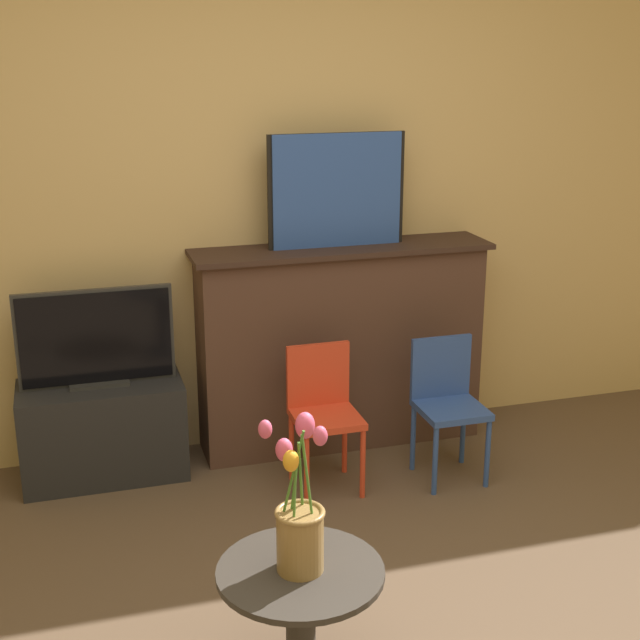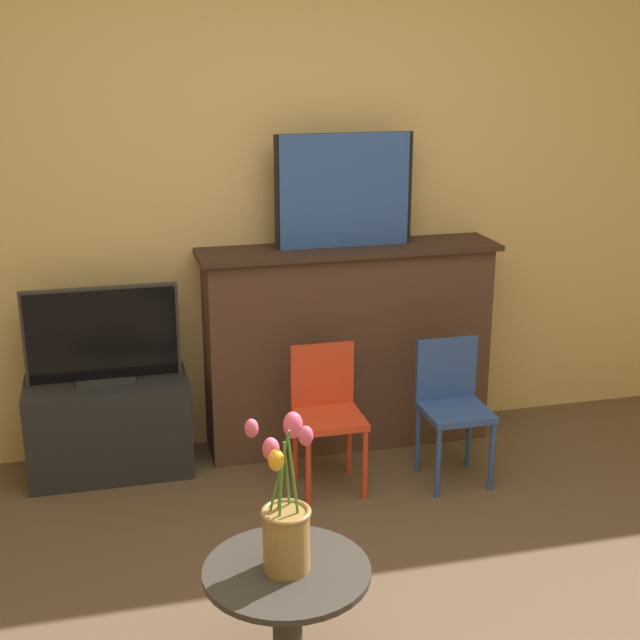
{
  "view_description": "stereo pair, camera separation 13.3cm",
  "coord_description": "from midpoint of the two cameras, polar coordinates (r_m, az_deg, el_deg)",
  "views": [
    {
      "loc": [
        -0.91,
        -1.98,
        1.93
      ],
      "look_at": [
        0.03,
        1.17,
        0.9
      ],
      "focal_mm": 50.0,
      "sensor_mm": 36.0,
      "label": 1
    },
    {
      "loc": [
        -0.78,
        -2.01,
        1.93
      ],
      "look_at": [
        0.03,
        1.17,
        0.9
      ],
      "focal_mm": 50.0,
      "sensor_mm": 36.0,
      "label": 2
    }
  ],
  "objects": [
    {
      "name": "vase_tulips",
      "position": [
        2.65,
        -0.75,
        -12.75
      ],
      "size": [
        0.18,
        0.21,
        0.47
      ],
      "color": "olive",
      "rests_on": "side_table"
    },
    {
      "name": "tv_monitor",
      "position": [
        4.1,
        -12.85,
        -1.03
      ],
      "size": [
        0.69,
        0.12,
        0.44
      ],
      "color": "#2D2D2D",
      "rests_on": "tv_stand"
    },
    {
      "name": "chair_red",
      "position": [
        3.98,
        1.39,
        -5.58
      ],
      "size": [
        0.29,
        0.29,
        0.64
      ],
      "color": "red",
      "rests_on": "ground"
    },
    {
      "name": "fireplace_mantel",
      "position": [
        4.36,
        2.65,
        -1.52
      ],
      "size": [
        1.44,
        0.34,
        1.0
      ],
      "color": "#4C3328",
      "rests_on": "ground"
    },
    {
      "name": "wall_back",
      "position": [
        4.25,
        -2.75,
        9.56
      ],
      "size": [
        8.0,
        0.06,
        2.7
      ],
      "color": "tan",
      "rests_on": "ground"
    },
    {
      "name": "painting",
      "position": [
        4.18,
        2.49,
        8.27
      ],
      "size": [
        0.66,
        0.03,
        0.53
      ],
      "color": "black",
      "rests_on": "fireplace_mantel"
    },
    {
      "name": "chair_blue",
      "position": [
        4.1,
        9.36,
        -5.09
      ],
      "size": [
        0.29,
        0.29,
        0.64
      ],
      "color": "#2D4C99",
      "rests_on": "ground"
    },
    {
      "name": "side_table",
      "position": [
        2.81,
        -0.68,
        -18.18
      ],
      "size": [
        0.5,
        0.5,
        0.44
      ],
      "color": "#332D28",
      "rests_on": "ground"
    },
    {
      "name": "tv_stand",
      "position": [
        4.25,
        -12.46,
        -6.68
      ],
      "size": [
        0.73,
        0.37,
        0.45
      ],
      "color": "#232326",
      "rests_on": "ground"
    }
  ]
}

